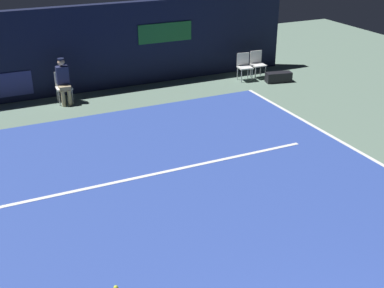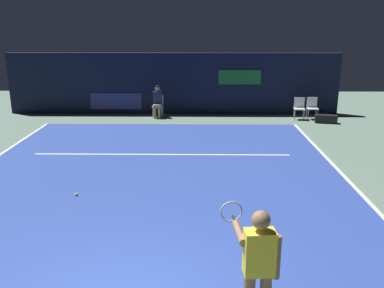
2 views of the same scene
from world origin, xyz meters
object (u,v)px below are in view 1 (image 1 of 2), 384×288
at_px(courtside_chair_near, 257,63).
at_px(tennis_ball, 116,288).
at_px(line_judge_on_chair, 63,81).
at_px(equipment_bag, 279,77).
at_px(courtside_chair_far, 244,65).

relative_size(courtside_chair_near, tennis_ball, 12.94).
relative_size(line_judge_on_chair, courtside_chair_near, 1.50).
bearing_deg(tennis_ball, equipment_bag, 43.44).
distance_m(line_judge_on_chair, courtside_chair_far, 5.84).
height_order(line_judge_on_chair, courtside_chair_near, line_judge_on_chair).
height_order(line_judge_on_chair, tennis_ball, line_judge_on_chair).
relative_size(courtside_chair_near, courtside_chair_far, 1.00).
height_order(courtside_chair_near, courtside_chair_far, same).
bearing_deg(line_judge_on_chair, courtside_chair_far, -2.45).
xyz_separation_m(line_judge_on_chair, tennis_ball, (-1.07, -8.32, -0.64)).
bearing_deg(line_judge_on_chair, tennis_ball, -97.30).
bearing_deg(equipment_bag, line_judge_on_chair, -176.41).
xyz_separation_m(line_judge_on_chair, courtside_chair_far, (5.83, -0.25, -0.18)).
relative_size(courtside_chair_near, equipment_bag, 1.05).
height_order(courtside_chair_far, tennis_ball, courtside_chair_far).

